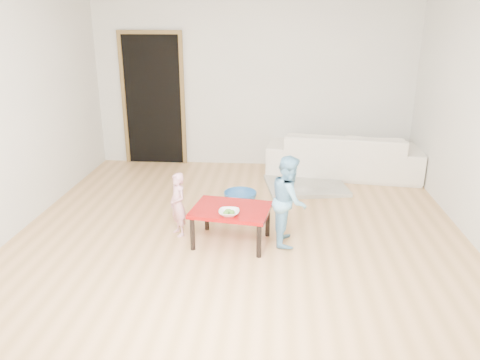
# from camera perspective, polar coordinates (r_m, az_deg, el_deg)

# --- Properties ---
(floor) EXTENTS (5.00, 5.00, 0.01)m
(floor) POSITION_cam_1_polar(r_m,az_deg,el_deg) (5.43, 0.16, -5.79)
(floor) COLOR tan
(floor) RESTS_ON ground
(back_wall) EXTENTS (5.00, 0.02, 2.60)m
(back_wall) POSITION_cam_1_polar(r_m,az_deg,el_deg) (7.48, 1.62, 11.58)
(back_wall) COLOR beige
(back_wall) RESTS_ON floor
(left_wall) EXTENTS (0.02, 5.00, 2.60)m
(left_wall) POSITION_cam_1_polar(r_m,az_deg,el_deg) (5.77, -25.67, 7.40)
(left_wall) COLOR beige
(left_wall) RESTS_ON floor
(doorway) EXTENTS (1.02, 0.08, 2.11)m
(doorway) POSITION_cam_1_polar(r_m,az_deg,el_deg) (7.75, -10.48, 9.48)
(doorway) COLOR brown
(doorway) RESTS_ON back_wall
(sofa) EXTENTS (2.36, 1.17, 0.66)m
(sofa) POSITION_cam_1_polar(r_m,az_deg,el_deg) (7.30, 12.49, 3.17)
(sofa) COLOR white
(sofa) RESTS_ON floor
(cushion) EXTENTS (0.49, 0.45, 0.12)m
(cushion) POSITION_cam_1_polar(r_m,az_deg,el_deg) (7.03, 11.12, 4.01)
(cushion) COLOR orange
(cushion) RESTS_ON sofa
(red_table) EXTENTS (0.88, 0.72, 0.40)m
(red_table) POSITION_cam_1_polar(r_m,az_deg,el_deg) (5.00, -1.08, -5.56)
(red_table) COLOR #940809
(red_table) RESTS_ON floor
(bowl) EXTENTS (0.21, 0.21, 0.05)m
(bowl) POSITION_cam_1_polar(r_m,az_deg,el_deg) (4.74, -1.34, -4.01)
(bowl) COLOR white
(bowl) RESTS_ON red_table
(broccoli) EXTENTS (0.12, 0.12, 0.06)m
(broccoli) POSITION_cam_1_polar(r_m,az_deg,el_deg) (4.74, -1.35, -3.98)
(broccoli) COLOR #2D5919
(broccoli) RESTS_ON red_table
(child_pink) EXTENTS (0.29, 0.31, 0.72)m
(child_pink) POSITION_cam_1_polar(r_m,az_deg,el_deg) (5.17, -7.57, -2.98)
(child_pink) COLOR #E3687E
(child_pink) RESTS_ON floor
(child_blue) EXTENTS (0.37, 0.47, 0.96)m
(child_blue) POSITION_cam_1_polar(r_m,az_deg,el_deg) (4.94, 5.99, -2.45)
(child_blue) COLOR #559AC5
(child_blue) RESTS_ON floor
(basin) EXTENTS (0.43, 0.43, 0.13)m
(basin) POSITION_cam_1_polar(r_m,az_deg,el_deg) (6.13, 0.03, -2.07)
(basin) COLOR #2A639E
(basin) RESTS_ON floor
(blanket) EXTENTS (1.22, 1.07, 0.05)m
(blanket) POSITION_cam_1_polar(r_m,az_deg,el_deg) (6.73, 8.01, -0.66)
(blanket) COLOR beige
(blanket) RESTS_ON floor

